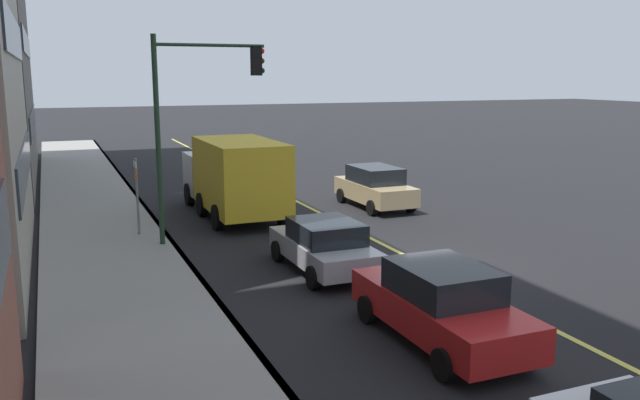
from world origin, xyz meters
name	(u,v)px	position (x,y,z in m)	size (l,w,h in m)	color
ground	(424,265)	(0.00, 0.00, 0.00)	(200.00, 200.00, 0.00)	black
sidewalk_slab	(128,300)	(0.00, 8.07, 0.07)	(80.00, 3.93, 0.15)	gray
curb_edge	(207,290)	(0.00, 6.18, 0.07)	(80.00, 0.16, 0.15)	slate
lane_stripe_center	(424,265)	(0.00, 0.00, 0.01)	(80.00, 0.16, 0.01)	#D8CC4C
car_tan	(375,187)	(7.88, -2.49, 0.85)	(4.25, 1.89, 1.66)	tan
car_silver	(324,245)	(0.57, 2.82, 0.73)	(4.15, 1.93, 1.42)	#A8AAB2
car_red	(441,304)	(-4.79, 2.56, 0.80)	(4.52, 1.95, 1.60)	red
truck_yellow	(235,175)	(8.40, 3.16, 1.57)	(7.06, 2.64, 2.94)	silver
traffic_light_mast	(197,106)	(4.67, 5.30, 4.35)	(0.28, 3.46, 6.45)	#1E3823
street_sign_post	(137,191)	(6.25, 7.01, 1.56)	(0.60, 0.08, 2.64)	slate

